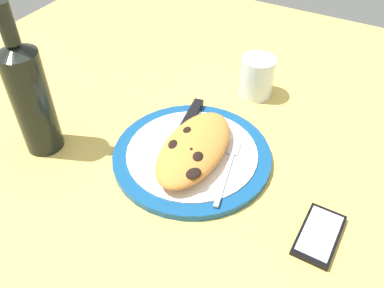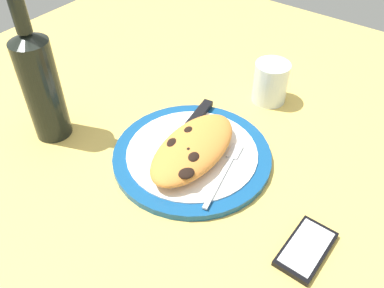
{
  "view_description": "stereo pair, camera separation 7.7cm",
  "coord_description": "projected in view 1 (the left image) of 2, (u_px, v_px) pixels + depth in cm",
  "views": [
    {
      "loc": [
        -49.74,
        -27.32,
        55.58
      ],
      "look_at": [
        0.0,
        0.0,
        3.69
      ],
      "focal_mm": 38.11,
      "sensor_mm": 36.0,
      "label": 1
    },
    {
      "loc": [
        -45.6,
        -33.79,
        55.58
      ],
      "look_at": [
        0.0,
        0.0,
        3.69
      ],
      "focal_mm": 38.11,
      "sensor_mm": 36.0,
      "label": 2
    }
  ],
  "objects": [
    {
      "name": "ground_plane",
      "position": [
        192.0,
        163.0,
        0.8
      ],
      "size": [
        150.0,
        150.0,
        3.0
      ],
      "primitive_type": "cube",
      "color": "#DBB756"
    },
    {
      "name": "plate",
      "position": [
        192.0,
        155.0,
        0.79
      ],
      "size": [
        30.59,
        30.59,
        1.69
      ],
      "color": "navy",
      "rests_on": "ground_plane"
    },
    {
      "name": "calzone",
      "position": [
        194.0,
        148.0,
        0.76
      ],
      "size": [
        22.83,
        12.4,
        4.46
      ],
      "color": "orange",
      "rests_on": "plate"
    },
    {
      "name": "fork",
      "position": [
        229.0,
        165.0,
        0.75
      ],
      "size": [
        17.04,
        5.26,
        0.4
      ],
      "color": "silver",
      "rests_on": "plate"
    },
    {
      "name": "knife",
      "position": [
        188.0,
        123.0,
        0.84
      ],
      "size": [
        22.24,
        5.55,
        1.2
      ],
      "color": "silver",
      "rests_on": "plate"
    },
    {
      "name": "smartphone",
      "position": [
        319.0,
        235.0,
        0.66
      ],
      "size": [
        11.24,
        6.27,
        1.16
      ],
      "color": "black",
      "rests_on": "ground_plane"
    },
    {
      "name": "water_glass",
      "position": [
        257.0,
        79.0,
        0.93
      ],
      "size": [
        7.67,
        7.67,
        9.3
      ],
      "color": "silver",
      "rests_on": "ground_plane"
    },
    {
      "name": "wine_bottle",
      "position": [
        30.0,
        96.0,
        0.74
      ],
      "size": [
        7.21,
        7.21,
        29.76
      ],
      "color": "black",
      "rests_on": "ground_plane"
    }
  ]
}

